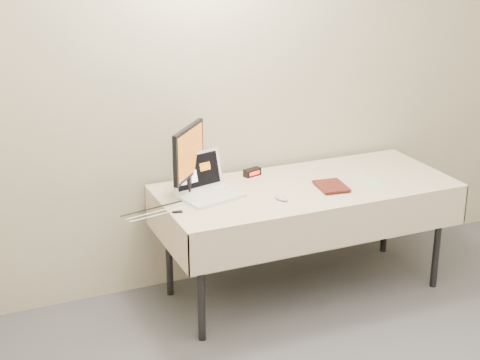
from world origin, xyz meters
name	(u,v)px	position (x,y,z in m)	size (l,w,h in m)	color
back_wall	(276,75)	(0.00, 2.50, 1.35)	(4.00, 0.10, 2.70)	beige
table	(306,194)	(0.00, 2.05, 0.68)	(1.86, 0.81, 0.74)	black
laptop	(205,186)	(-0.64, 2.14, 0.80)	(0.41, 0.38, 0.24)	white
monitor	(189,155)	(-0.72, 2.19, 0.99)	(0.29, 0.32, 0.42)	black
book	(319,172)	(0.03, 1.95, 0.85)	(0.17, 0.02, 0.23)	maroon
alarm_clock	(252,172)	(-0.24, 2.34, 0.76)	(0.13, 0.08, 0.05)	black
clicker	(281,198)	(-0.26, 1.88, 0.75)	(0.05, 0.10, 0.02)	silver
paper_form	(369,181)	(0.40, 1.96, 0.74)	(0.10, 0.26, 0.00)	#BCE0B2
usb_dongle	(177,212)	(-0.89, 1.94, 0.74)	(0.06, 0.02, 0.01)	black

